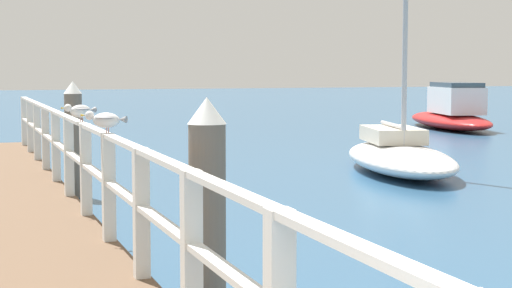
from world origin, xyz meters
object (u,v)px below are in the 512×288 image
seagull_background (80,110)px  boat_4 (452,114)px  dock_piling_near (207,220)px  boat_6 (399,155)px  seagull_foreground (105,119)px  dock_piling_far (74,139)px

seagull_background → boat_4: size_ratio=0.07×
dock_piling_near → boat_6: (6.49, 8.96, -0.59)m
seagull_foreground → seagull_background: 1.84m
seagull_foreground → seagull_background: (-0.00, 1.84, 0.00)m
dock_piling_near → seagull_foreground: bearing=99.7°
dock_piling_far → dock_piling_near: bearing=-90.0°
dock_piling_far → seagull_background: size_ratio=4.21×
dock_piling_near → seagull_foreground: size_ratio=4.38×
dock_piling_near → seagull_background: dock_piling_near is taller
dock_piling_far → seagull_foreground: (-0.39, -5.56, 0.64)m
boat_4 → dock_piling_far: bearing=51.7°
seagull_background → boat_6: size_ratio=0.08×
boat_6 → dock_piling_near: bearing=67.7°
dock_piling_near → seagull_background: 4.16m
dock_piling_near → seagull_background: (-0.39, 4.10, 0.64)m
seagull_foreground → boat_6: boat_6 is taller
dock_piling_near → dock_piling_far: same height
seagull_foreground → boat_4: (14.41, 16.90, -1.05)m
seagull_foreground → boat_6: (6.88, 6.69, -1.23)m
dock_piling_near → boat_4: size_ratio=0.29×
dock_piling_far → boat_4: size_ratio=0.29×
dock_piling_far → seagull_background: 3.79m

